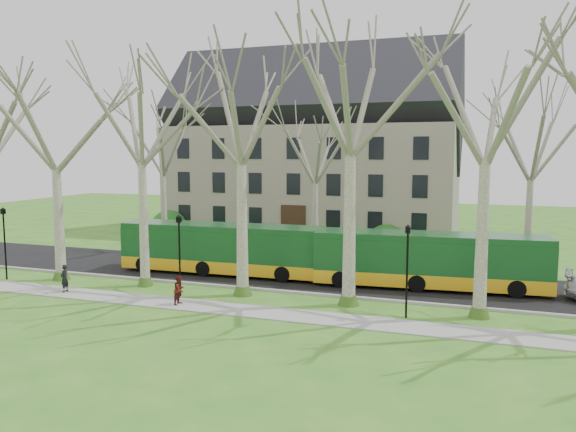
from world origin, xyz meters
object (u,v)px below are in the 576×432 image
at_px(pedestrian_b, 179,290).
at_px(bus_follow, 429,260).
at_px(bus_lead, 221,248).
at_px(pedestrian_a, 64,278).

bearing_deg(pedestrian_b, bus_follow, -54.82).
distance_m(bus_lead, pedestrian_b, 7.49).
distance_m(bus_follow, pedestrian_a, 20.32).
height_order(bus_follow, pedestrian_b, bus_follow).
distance_m(bus_follow, pedestrian_b, 13.94).
relative_size(bus_lead, bus_follow, 1.00).
distance_m(pedestrian_a, pedestrian_b, 7.24).
xyz_separation_m(pedestrian_a, pedestrian_b, (7.24, -0.11, -0.03)).
relative_size(bus_lead, pedestrian_b, 8.72).
height_order(bus_follow, pedestrian_a, bus_follow).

